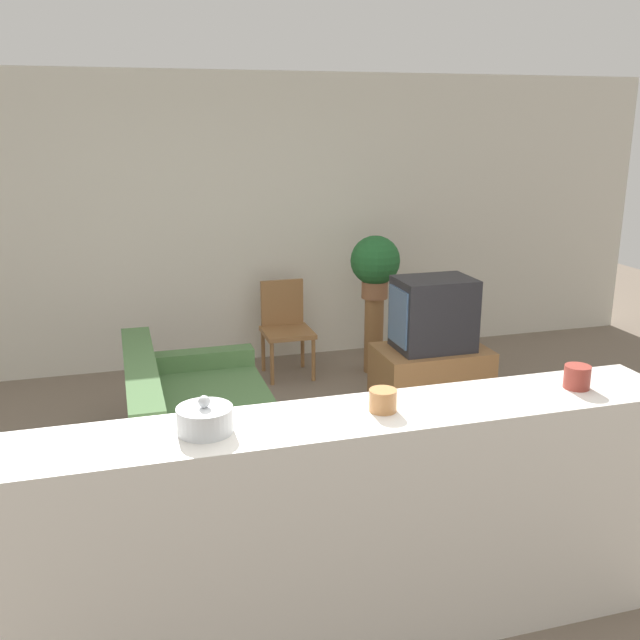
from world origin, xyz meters
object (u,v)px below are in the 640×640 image
object	(u,v)px
couch	(198,430)
wooden_chair	(285,324)
television	(433,314)
decorative_bowl	(205,419)
potted_plant	(375,263)

from	to	relation	value
couch	wooden_chair	xyz separation A→B (m)	(1.01, 1.67, 0.19)
wooden_chair	television	bearing A→B (deg)	-53.26
wooden_chair	decorative_bowl	distance (m)	3.74
couch	decorative_bowl	distance (m)	2.02
couch	wooden_chair	bearing A→B (deg)	58.92
couch	potted_plant	xyz separation A→B (m)	(1.80, 1.49, 0.75)
couch	wooden_chair	size ratio (longest dim) A/B	1.93
television	wooden_chair	world-z (taller)	television
wooden_chair	potted_plant	xyz separation A→B (m)	(0.79, -0.18, 0.56)
couch	television	distance (m)	2.03
television	wooden_chair	xyz separation A→B (m)	(-0.90, 1.20, -0.34)
television	decorative_bowl	bearing A→B (deg)	-131.94
couch	potted_plant	bearing A→B (deg)	39.54
decorative_bowl	wooden_chair	bearing A→B (deg)	71.60
television	wooden_chair	size ratio (longest dim) A/B	0.70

